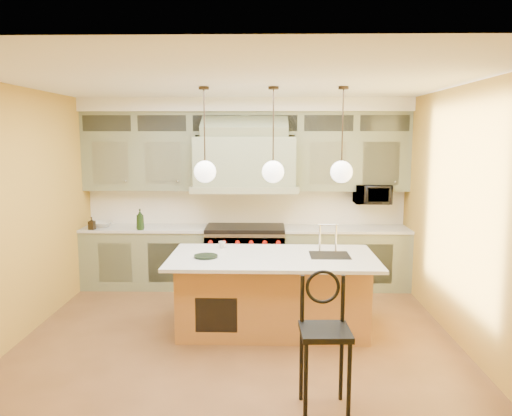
{
  "coord_description": "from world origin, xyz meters",
  "views": [
    {
      "loc": [
        0.32,
        -5.4,
        2.34
      ],
      "look_at": [
        0.19,
        0.7,
        1.45
      ],
      "focal_mm": 35.0,
      "sensor_mm": 36.0,
      "label": 1
    }
  ],
  "objects_px": {
    "kitchen_island": "(273,291)",
    "microwave": "(372,194)",
    "range": "(245,256)",
    "counter_stool": "(324,333)"
  },
  "relations": [
    {
      "from": "kitchen_island",
      "to": "microwave",
      "type": "distance_m",
      "value": 2.57
    },
    {
      "from": "range",
      "to": "kitchen_island",
      "type": "bearing_deg",
      "value": -76.56
    },
    {
      "from": "counter_stool",
      "to": "range",
      "type": "bearing_deg",
      "value": 101.37
    },
    {
      "from": "range",
      "to": "counter_stool",
      "type": "height_order",
      "value": "counter_stool"
    },
    {
      "from": "kitchen_island",
      "to": "counter_stool",
      "type": "relative_size",
      "value": 2.07
    },
    {
      "from": "microwave",
      "to": "range",
      "type": "bearing_deg",
      "value": -176.88
    },
    {
      "from": "range",
      "to": "kitchen_island",
      "type": "relative_size",
      "value": 0.49
    },
    {
      "from": "counter_stool",
      "to": "microwave",
      "type": "xyz_separation_m",
      "value": [
        1.13,
        3.61,
        0.77
      ]
    },
    {
      "from": "range",
      "to": "microwave",
      "type": "distance_m",
      "value": 2.18
    },
    {
      "from": "range",
      "to": "counter_stool",
      "type": "distance_m",
      "value": 3.6
    }
  ]
}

